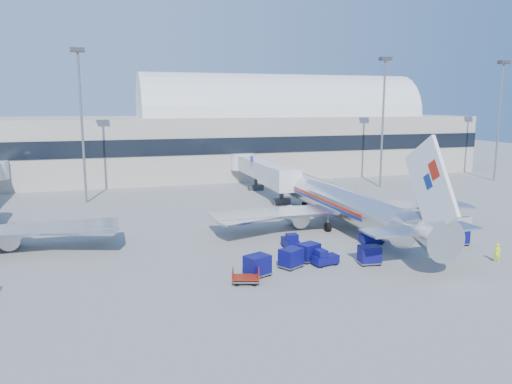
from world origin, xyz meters
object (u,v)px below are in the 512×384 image
object	(u,v)px
mast_east	(384,103)
cart_open_red	(246,279)
cart_train_a	(309,252)
barrier_near	(414,225)
mast_west	(81,103)
tug_left	(290,241)
airliner_main	(345,204)
cart_solo_far	(458,236)
barrier_far	(460,221)
tug_right	(371,237)
ramp_worker	(497,253)
cart_solo_near	(369,255)
mast_far_east	(500,103)
cart_train_b	(291,258)
jetbridge_near	(260,169)
tug_lead	(324,258)
cart_train_c	(257,265)
barrier_mid	(438,223)

from	to	relation	value
mast_east	cart_open_red	size ratio (longest dim) A/B	8.65
cart_train_a	barrier_near	bearing A→B (deg)	3.57
mast_west	tug_left	xyz separation A→B (m)	(20.77, -31.70, -14.03)
airliner_main	tug_left	bearing A→B (deg)	-146.07
airliner_main	cart_solo_far	size ratio (longest dim) A/B	17.81
mast_east	tug_left	xyz separation A→B (m)	(-29.23, -31.70, -14.03)
tug_left	barrier_far	bearing A→B (deg)	-78.08
tug_right	ramp_worker	distance (m)	12.23
cart_train_a	cart_solo_near	xyz separation A→B (m)	(5.02, -2.47, 0.00)
mast_east	tug_left	bearing A→B (deg)	-132.67
mast_far_east	cart_train_b	size ratio (longest dim) A/B	8.89
jetbridge_near	tug_lead	xyz separation A→B (m)	(-5.74, -38.46, -3.22)
barrier_near	cart_train_b	distance (m)	21.51
cart_train_c	cart_open_red	distance (m)	2.10
airliner_main	barrier_mid	xyz separation A→B (m)	(11.30, -2.51, -2.48)
tug_lead	tug_left	xyz separation A→B (m)	(-1.09, 5.95, 0.06)
barrier_far	cart_train_c	bearing A→B (deg)	-160.11
jetbridge_near	tug_lead	size ratio (longest dim) A/B	10.78
airliner_main	cart_open_red	xyz separation A→B (m)	(-16.34, -14.63, -2.49)
airliner_main	mast_far_east	bearing A→B (deg)	29.53
jetbridge_near	barrier_far	world-z (taller)	jetbridge_near
mast_east	cart_open_red	world-z (taller)	mast_east
airliner_main	cart_solo_near	size ratio (longest dim) A/B	17.27
barrier_far	cart_solo_near	xyz separation A→B (m)	(-18.64, -10.59, 0.48)
cart_train_c	cart_solo_far	size ratio (longest dim) A/B	1.24
mast_far_east	ramp_worker	world-z (taller)	mast_far_east
airliner_main	barrier_near	world-z (taller)	airliner_main
cart_train_b	airliner_main	bearing A→B (deg)	16.84
barrier_far	mast_west	bearing A→B (deg)	147.88
jetbridge_near	tug_lead	world-z (taller)	jetbridge_near
barrier_mid	cart_open_red	bearing A→B (deg)	-156.32
mast_west	cart_train_b	bearing A→B (deg)	-63.49
airliner_main	ramp_worker	distance (m)	17.91
cart_solo_far	cart_train_b	bearing A→B (deg)	-171.50
jetbridge_near	cart_solo_far	bearing A→B (deg)	-73.80
mast_west	tug_left	size ratio (longest dim) A/B	8.56
airliner_main	cart_train_b	bearing A→B (deg)	-133.62
mast_west	barrier_mid	distance (m)	51.92
mast_far_east	mast_east	bearing A→B (deg)	180.00
cart_train_a	barrier_mid	bearing A→B (deg)	-0.13
tug_left	cart_train_b	distance (m)	6.08
tug_right	ramp_worker	bearing A→B (deg)	-39.39
cart_solo_far	barrier_near	bearing A→B (deg)	94.24
mast_far_east	tug_left	bearing A→B (deg)	-149.69
tug_right	cart_train_c	size ratio (longest dim) A/B	1.01
cart_solo_near	barrier_mid	bearing A→B (deg)	41.93
mast_east	ramp_worker	bearing A→B (deg)	-106.48
mast_east	cart_open_red	bearing A→B (deg)	-132.17
mast_west	barrier_near	distance (m)	49.33
cart_train_a	cart_train_b	xyz separation A→B (m)	(-2.28, -1.28, 0.03)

